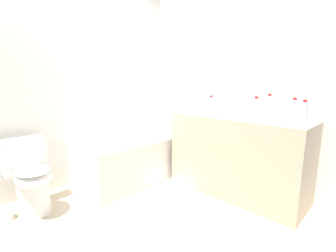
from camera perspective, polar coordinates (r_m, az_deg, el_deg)
ground_plane at (r=2.27m, az=-10.09°, el=-22.78°), size 4.11×4.11×0.00m
wall_back_tiled at (r=2.99m, az=-24.91°, el=9.55°), size 3.51×0.10×2.47m
wall_right_mirror at (r=3.10m, az=14.38°, el=10.22°), size 0.10×2.75×2.47m
bathtub at (r=3.14m, az=-7.50°, el=-7.11°), size 1.53×0.75×1.31m
toilet at (r=2.61m, az=-30.68°, el=-10.76°), size 0.38×0.51×0.72m
vanity_counter at (r=2.74m, az=16.54°, el=-6.87°), size 0.59×1.46×0.88m
sink_basin at (r=2.66m, az=15.31°, el=2.92°), size 0.34×0.34×0.05m
sink_faucet at (r=2.83m, az=17.31°, el=3.45°), size 0.11×0.15×0.08m
water_bottle_0 at (r=2.53m, az=23.45°, el=4.20°), size 0.06×0.06×0.26m
water_bottle_1 at (r=2.84m, az=10.49°, el=5.09°), size 0.07×0.07×0.21m
water_bottle_2 at (r=2.45m, az=28.44°, el=3.29°), size 0.06×0.06×0.23m
water_bottle_3 at (r=2.52m, az=20.71°, el=4.05°), size 0.07×0.07×0.23m
water_bottle_4 at (r=2.41m, az=30.37°, el=2.83°), size 0.06×0.06×0.22m
drinking_glass_0 at (r=2.48m, az=26.15°, el=1.94°), size 0.07×0.07×0.08m
drinking_glass_1 at (r=2.88m, az=7.91°, el=4.27°), size 0.07×0.07×0.10m
bath_mat at (r=2.92m, az=2.89°, el=-14.38°), size 0.61×0.40×0.01m
toilet_paper_roll at (r=2.72m, az=-34.95°, el=-17.20°), size 0.11×0.11×0.12m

